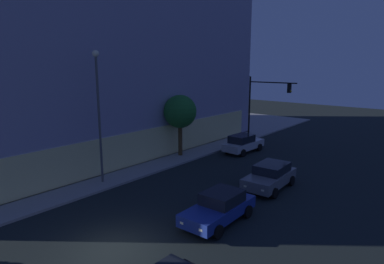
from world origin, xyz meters
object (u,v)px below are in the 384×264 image
(traffic_light_far_corner, at_px, (263,99))
(street_lamp_sidewalk, at_px, (98,103))
(car_silver, at_px, (243,143))
(car_blue, at_px, (219,207))
(car_grey, at_px, (270,176))
(modern_building, at_px, (71,37))
(sidewalk_tree, at_px, (180,112))

(traffic_light_far_corner, relative_size, street_lamp_sidewalk, 0.75)
(traffic_light_far_corner, relative_size, car_silver, 1.44)
(car_blue, relative_size, car_grey, 1.00)
(modern_building, relative_size, traffic_light_far_corner, 4.96)
(traffic_light_far_corner, bearing_deg, sidewalk_tree, 164.77)
(sidewalk_tree, xyz_separation_m, car_blue, (-8.06, -9.90, -3.22))
(street_lamp_sidewalk, xyz_separation_m, car_grey, (6.64, -9.26, -4.79))
(street_lamp_sidewalk, height_order, car_blue, street_lamp_sidewalk)
(sidewalk_tree, relative_size, car_grey, 1.16)
(sidewalk_tree, relative_size, car_blue, 1.16)
(street_lamp_sidewalk, bearing_deg, modern_building, 65.11)
(street_lamp_sidewalk, height_order, car_silver, street_lamp_sidewalk)
(street_lamp_sidewalk, distance_m, car_blue, 10.64)
(traffic_light_far_corner, distance_m, car_blue, 19.75)
(car_silver, bearing_deg, street_lamp_sidewalk, 167.25)
(modern_building, distance_m, traffic_light_far_corner, 20.11)
(sidewalk_tree, distance_m, car_blue, 13.17)
(traffic_light_far_corner, bearing_deg, car_grey, -149.52)
(traffic_light_far_corner, distance_m, car_silver, 6.33)
(traffic_light_far_corner, distance_m, street_lamp_sidewalk, 18.67)
(street_lamp_sidewalk, distance_m, sidewalk_tree, 8.72)
(modern_building, bearing_deg, car_blue, -103.14)
(street_lamp_sidewalk, xyz_separation_m, car_silver, (13.45, -3.04, -4.78))
(street_lamp_sidewalk, relative_size, car_grey, 1.92)
(traffic_light_far_corner, xyz_separation_m, sidewalk_tree, (-9.94, 2.71, -0.55))
(modern_building, distance_m, sidewalk_tree, 13.50)
(car_blue, height_order, car_grey, car_grey)
(modern_building, distance_m, car_silver, 19.48)
(car_blue, height_order, car_silver, car_silver)
(traffic_light_far_corner, height_order, street_lamp_sidewalk, street_lamp_sidewalk)
(traffic_light_far_corner, distance_m, car_grey, 14.26)
(traffic_light_far_corner, xyz_separation_m, car_grey, (-11.86, -6.98, -3.73))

